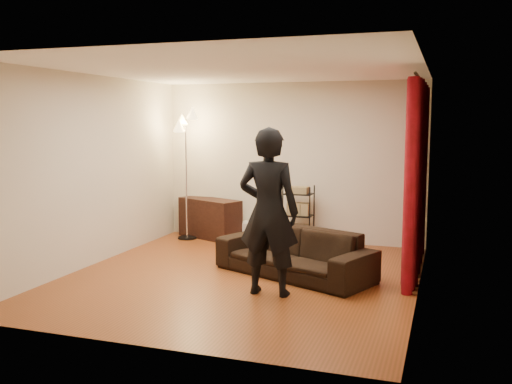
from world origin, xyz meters
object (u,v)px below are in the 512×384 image
(sofa, at_px, (294,252))
(storage_boxes, at_px, (249,231))
(person, at_px, (269,212))
(media_cabinet, at_px, (210,218))
(wire_shelf, at_px, (298,215))
(floor_lamp, at_px, (186,176))

(sofa, height_order, storage_boxes, sofa)
(person, distance_m, media_cabinet, 3.51)
(person, distance_m, wire_shelf, 2.81)
(media_cabinet, relative_size, floor_lamp, 0.54)
(sofa, bearing_deg, wire_shelf, 126.21)
(person, relative_size, media_cabinet, 1.68)
(sofa, bearing_deg, floor_lamp, 167.55)
(sofa, bearing_deg, storage_boxes, 146.94)
(person, bearing_deg, floor_lamp, -49.33)
(media_cabinet, distance_m, floor_lamp, 0.85)
(wire_shelf, bearing_deg, storage_boxes, -172.41)
(person, height_order, storage_boxes, person)
(person, bearing_deg, storage_boxes, -67.36)
(sofa, xyz_separation_m, floor_lamp, (-2.40, 1.73, 0.78))
(media_cabinet, height_order, wire_shelf, wire_shelf)
(person, relative_size, storage_boxes, 5.40)
(sofa, relative_size, wire_shelf, 2.16)
(media_cabinet, bearing_deg, wire_shelf, 20.90)
(media_cabinet, bearing_deg, sofa, -19.52)
(sofa, height_order, floor_lamp, floor_lamp)
(media_cabinet, height_order, floor_lamp, floor_lamp)
(person, xyz_separation_m, storage_boxes, (-1.27, 2.92, -0.84))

